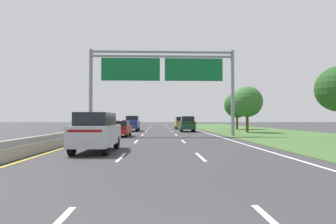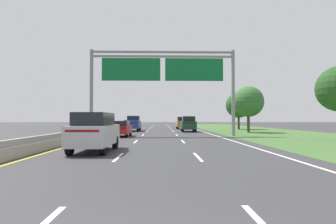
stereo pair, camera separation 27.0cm
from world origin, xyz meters
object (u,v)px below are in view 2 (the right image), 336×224
(car_darkgreen_right_lane_suv, at_px, (188,124))
(roadside_tree_far, at_px, (239,105))
(roadside_tree_mid, at_px, (248,102))
(pickup_truck_blue, at_px, (133,124))
(car_silver_left_lane_suv, at_px, (95,131))
(overhead_sign_gantry, at_px, (163,74))
(car_red_left_lane_sedan, at_px, (121,128))
(car_gold_right_lane_suv, at_px, (182,123))

(car_darkgreen_right_lane_suv, distance_m, roadside_tree_far, 12.56)
(roadside_tree_mid, bearing_deg, pickup_truck_blue, 162.90)
(car_silver_left_lane_suv, bearing_deg, overhead_sign_gantry, -14.00)
(car_silver_left_lane_suv, bearing_deg, car_darkgreen_right_lane_suv, -16.03)
(car_darkgreen_right_lane_suv, bearing_deg, overhead_sign_gantry, 161.57)
(car_red_left_lane_sedan, height_order, roadside_tree_mid, roadside_tree_mid)
(car_gold_right_lane_suv, bearing_deg, roadside_tree_mid, -149.49)
(car_red_left_lane_sedan, xyz_separation_m, car_silver_left_lane_suv, (0.44, -13.03, 0.28))
(car_gold_right_lane_suv, relative_size, car_darkgreen_right_lane_suv, 0.99)
(car_red_left_lane_sedan, relative_size, car_darkgreen_right_lane_suv, 0.93)
(pickup_truck_blue, xyz_separation_m, car_silver_left_lane_suv, (0.44, -25.80, 0.02))
(overhead_sign_gantry, xyz_separation_m, pickup_truck_blue, (-4.21, 11.97, -5.33))
(pickup_truck_blue, xyz_separation_m, car_darkgreen_right_lane_suv, (7.80, -2.14, 0.02))
(car_gold_right_lane_suv, distance_m, roadside_tree_far, 10.00)
(overhead_sign_gantry, relative_size, car_gold_right_lane_suv, 3.20)
(car_gold_right_lane_suv, relative_size, roadside_tree_mid, 0.78)
(pickup_truck_blue, xyz_separation_m, roadside_tree_far, (16.98, 5.90, 2.98))
(overhead_sign_gantry, distance_m, roadside_tree_far, 22.09)
(car_gold_right_lane_suv, bearing_deg, car_red_left_lane_sedan, 159.56)
(car_darkgreen_right_lane_suv, bearing_deg, pickup_truck_blue, 76.30)
(car_gold_right_lane_suv, relative_size, car_silver_left_lane_suv, 0.99)
(pickup_truck_blue, distance_m, roadside_tree_mid, 16.31)
(car_darkgreen_right_lane_suv, relative_size, roadside_tree_mid, 0.79)
(overhead_sign_gantry, xyz_separation_m, roadside_tree_far, (12.77, 17.87, -2.35))
(overhead_sign_gantry, distance_m, pickup_truck_blue, 13.76)
(car_red_left_lane_sedan, height_order, car_silver_left_lane_suv, car_silver_left_lane_suv)
(car_silver_left_lane_suv, distance_m, roadside_tree_mid, 25.98)
(car_gold_right_lane_suv, height_order, roadside_tree_mid, roadside_tree_mid)
(pickup_truck_blue, bearing_deg, car_darkgreen_right_lane_suv, -105.27)
(car_red_left_lane_sedan, xyz_separation_m, roadside_tree_mid, (15.34, 8.06, 3.18))
(pickup_truck_blue, xyz_separation_m, car_red_left_lane_sedan, (0.00, -12.77, -0.26))
(car_silver_left_lane_suv, relative_size, roadside_tree_far, 0.77)
(car_gold_right_lane_suv, xyz_separation_m, car_red_left_lane_sedan, (-7.69, -20.91, -0.28))
(car_red_left_lane_sedan, bearing_deg, pickup_truck_blue, 0.65)
(roadside_tree_mid, relative_size, roadside_tree_far, 0.97)
(overhead_sign_gantry, height_order, pickup_truck_blue, overhead_sign_gantry)
(roadside_tree_mid, xyz_separation_m, roadside_tree_far, (1.64, 10.62, 0.06))
(car_silver_left_lane_suv, relative_size, car_darkgreen_right_lane_suv, 1.00)
(overhead_sign_gantry, bearing_deg, car_darkgreen_right_lane_suv, 69.95)
(pickup_truck_blue, height_order, car_red_left_lane_sedan, pickup_truck_blue)
(pickup_truck_blue, height_order, roadside_tree_mid, roadside_tree_mid)
(car_gold_right_lane_suv, bearing_deg, overhead_sign_gantry, 169.93)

